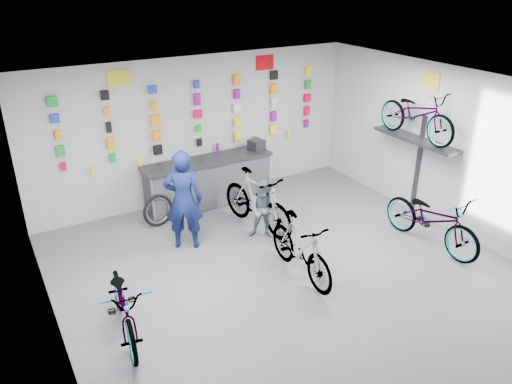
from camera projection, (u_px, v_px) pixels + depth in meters
floor at (307, 290)px, 7.73m from camera, size 8.00×8.00×0.00m
ceiling at (317, 99)px, 6.48m from camera, size 8.00×8.00×0.00m
wall_back at (197, 130)px, 10.25m from camera, size 7.00×0.00×7.00m
wall_left at (54, 272)px, 5.51m from camera, size 0.00×8.00×8.00m
wall_right at (475, 159)px, 8.70m from camera, size 0.00×8.00×8.00m
counter at (209, 183)px, 10.31m from camera, size 2.70×0.66×1.00m
merch_wall at (203, 115)px, 10.12m from camera, size 5.57×0.08×1.56m
wall_bracket at (416, 143)px, 9.58m from camera, size 0.39×1.90×2.00m
sign_left at (119, 78)px, 9.05m from camera, size 0.42×0.02×0.30m
sign_right at (265, 63)px, 10.46m from camera, size 0.42×0.02×0.30m
sign_side at (430, 81)px, 9.16m from camera, size 0.02×0.40×0.30m
bike_left at (124, 304)px, 6.65m from camera, size 0.85×1.84×0.93m
bike_center at (301, 248)px, 7.88m from camera, size 0.53×1.73×1.03m
bike_right at (432, 219)px, 8.76m from camera, size 0.81×2.03×1.05m
bike_service at (257, 201)px, 9.32m from camera, size 0.87×1.96×1.14m
bike_wall at (417, 114)px, 9.30m from camera, size 0.63×1.80×0.95m
clerk at (183, 200)px, 8.57m from camera, size 0.79×0.70×1.81m
customer at (264, 209)px, 9.01m from camera, size 0.69×0.67×1.12m
spare_wheel at (158, 211)px, 9.52m from camera, size 0.64×0.23×0.63m
register at (256, 145)px, 10.58m from camera, size 0.33×0.35×0.22m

